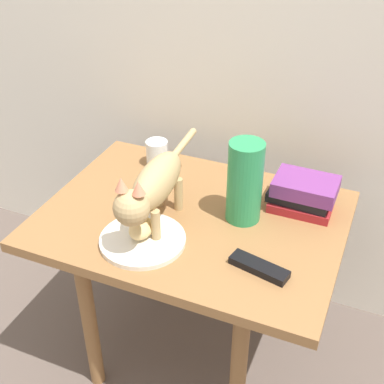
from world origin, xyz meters
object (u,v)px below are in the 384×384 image
at_px(bread_roll, 141,228).
at_px(plate, 143,240).
at_px(book_stack, 303,193).
at_px(tv_remote, 259,267).
at_px(side_table, 192,236).
at_px(cat, 152,187).
at_px(candle_jar, 157,155).
at_px(green_vase, 245,182).

bearing_deg(bread_roll, plate, -48.41).
bearing_deg(book_stack, plate, -137.78).
bearing_deg(book_stack, tv_remote, -96.61).
relative_size(side_table, cat, 1.74).
bearing_deg(tv_remote, candle_jar, 154.03).
distance_m(bread_roll, tv_remote, 0.32).
xyz_separation_m(bread_roll, green_vase, (0.21, 0.20, 0.08)).
xyz_separation_m(cat, tv_remote, (0.31, -0.05, -0.12)).
relative_size(green_vase, tv_remote, 1.56).
relative_size(cat, book_stack, 2.54).
distance_m(side_table, candle_jar, 0.32).
relative_size(candle_jar, tv_remote, 0.57).
height_order(side_table, cat, cat).
bearing_deg(candle_jar, book_stack, -6.62).
distance_m(plate, green_vase, 0.31).
xyz_separation_m(cat, candle_jar, (-0.14, 0.30, -0.09)).
bearing_deg(green_vase, bread_roll, -136.81).
bearing_deg(candle_jar, plate, -69.54).
relative_size(plate, bread_roll, 2.83).
xyz_separation_m(cat, green_vase, (0.21, 0.14, -0.02)).
distance_m(side_table, book_stack, 0.34).
relative_size(plate, candle_jar, 2.66).
height_order(cat, tv_remote, cat).
relative_size(plate, cat, 0.47).
bearing_deg(book_stack, candle_jar, 173.38).
xyz_separation_m(side_table, book_stack, (0.27, 0.16, 0.12)).
bearing_deg(plate, candle_jar, 110.46).
distance_m(book_stack, candle_jar, 0.49).
height_order(side_table, bread_roll, bread_roll).
bearing_deg(plate, cat, 89.55).
height_order(plate, tv_remote, tv_remote).
distance_m(side_table, tv_remote, 0.29).
distance_m(plate, bread_roll, 0.03).
distance_m(book_stack, green_vase, 0.19).
bearing_deg(plate, bread_roll, 131.59).
bearing_deg(bread_roll, tv_remote, 1.34).
bearing_deg(bread_roll, side_table, 62.44).
distance_m(book_stack, tv_remote, 0.31).
height_order(bread_roll, cat, cat).
bearing_deg(cat, side_table, 50.84).
bearing_deg(plate, book_stack, 42.22).
height_order(plate, book_stack, book_stack).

